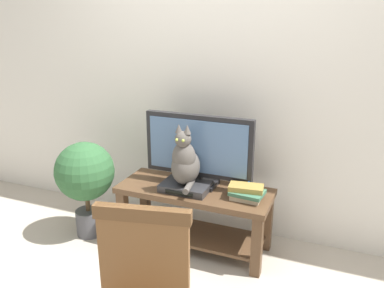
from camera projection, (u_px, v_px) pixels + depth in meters
name	position (u px, v px, depth m)	size (l,w,h in m)	color
back_wall	(223.00, 60.00, 2.96)	(7.00, 0.12, 2.80)	silver
tv_stand	(194.00, 207.00, 2.91)	(1.16, 0.45, 0.49)	#513823
tv	(198.00, 149.00, 2.84)	(0.83, 0.20, 0.55)	black
media_box	(186.00, 187.00, 2.83)	(0.35, 0.25, 0.05)	#2D2D30
cat	(185.00, 162.00, 2.75)	(0.20, 0.31, 0.46)	#514C47
book_stack	(247.00, 192.00, 2.68)	(0.26, 0.20, 0.10)	beige
potted_plant	(85.00, 176.00, 3.03)	(0.47, 0.47, 0.79)	#47474C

